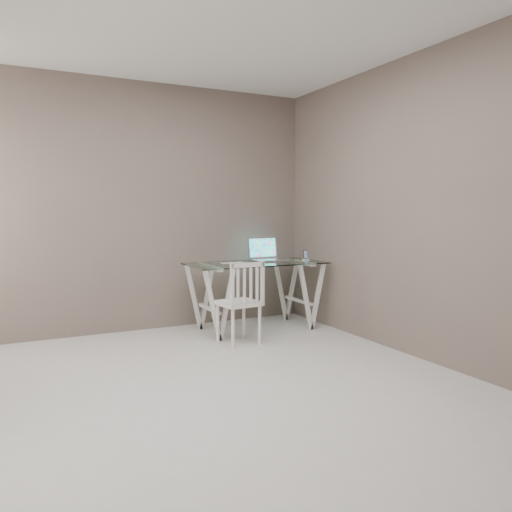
{
  "coord_description": "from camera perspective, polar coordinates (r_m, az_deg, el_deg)",
  "views": [
    {
      "loc": [
        -1.26,
        -3.18,
        1.31
      ],
      "look_at": [
        1.03,
        1.4,
        0.85
      ],
      "focal_mm": 35.0,
      "sensor_mm": 36.0,
      "label": 1
    }
  ],
  "objects": [
    {
      "name": "room",
      "position": [
        3.44,
        -6.12,
        11.87
      ],
      "size": [
        4.5,
        4.52,
        2.71
      ],
      "color": "beige",
      "rests_on": "ground"
    },
    {
      "name": "desk",
      "position": [
        5.53,
        -0.0,
        -4.5
      ],
      "size": [
        1.5,
        0.7,
        0.75
      ],
      "color": "silver",
      "rests_on": "ground"
    },
    {
      "name": "chair",
      "position": [
        4.9,
        -1.62,
        -4.92
      ],
      "size": [
        0.41,
        0.41,
        0.82
      ],
      "rotation": [
        0.0,
        0.0,
        0.1
      ],
      "color": "white",
      "rests_on": "ground"
    },
    {
      "name": "laptop",
      "position": [
        5.75,
        1.15,
        0.14
      ],
      "size": [
        0.37,
        0.3,
        0.26
      ],
      "color": "silver",
      "rests_on": "desk"
    },
    {
      "name": "keyboard",
      "position": [
        5.4,
        -2.71,
        -0.82
      ],
      "size": [
        0.28,
        0.12,
        0.01
      ],
      "primitive_type": "cube",
      "color": "silver",
      "rests_on": "desk"
    },
    {
      "name": "mouse",
      "position": [
        5.18,
        0.32,
        -0.95
      ],
      "size": [
        0.1,
        0.06,
        0.03
      ],
      "primitive_type": "ellipsoid",
      "color": "silver",
      "rests_on": "desk"
    },
    {
      "name": "phone_dock",
      "position": [
        5.8,
        5.69,
        -0.15
      ],
      "size": [
        0.06,
        0.06,
        0.12
      ],
      "color": "white",
      "rests_on": "desk"
    }
  ]
}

